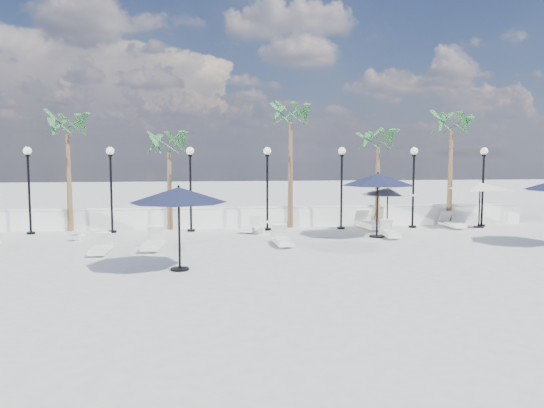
{
  "coord_description": "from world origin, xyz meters",
  "views": [
    {
      "loc": [
        -2.63,
        -17.71,
        3.55
      ],
      "look_at": [
        -0.13,
        3.54,
        1.5
      ],
      "focal_mm": 35.0,
      "sensor_mm": 36.0,
      "label": 1
    }
  ],
  "objects": [
    {
      "name": "lamppost_4",
      "position": [
        3.5,
        6.5,
        2.49
      ],
      "size": [
        0.36,
        0.36,
        3.84
      ],
      "color": "black",
      "rests_on": "ground"
    },
    {
      "name": "lounger_1",
      "position": [
        -4.74,
        2.03,
        0.24
      ],
      "size": [
        0.75,
        1.97,
        0.72
      ],
      "rotation": [
        0.0,
        0.0,
        -0.06
      ],
      "color": "white",
      "rests_on": "ground"
    },
    {
      "name": "parasol_navy_left",
      "position": [
        -3.57,
        -1.6,
        2.29
      ],
      "size": [
        2.95,
        2.95,
        2.6
      ],
      "color": "black",
      "rests_on": "ground"
    },
    {
      "name": "lounger_3",
      "position": [
        0.14,
        2.33,
        0.23
      ],
      "size": [
        0.7,
        1.87,
        0.69
      ],
      "rotation": [
        0.0,
        0.0,
        0.05
      ],
      "color": "white",
      "rests_on": "ground"
    },
    {
      "name": "palm_4",
      "position": [
        9.2,
        7.3,
        4.73
      ],
      "size": [
        2.6,
        2.6,
        5.7
      ],
      "color": "brown",
      "rests_on": "ground"
    },
    {
      "name": "parasol_cream_sq_b",
      "position": [
        10.2,
        6.2,
        2.15
      ],
      "size": [
        4.63,
        4.63,
        2.32
      ],
      "color": "black",
      "rests_on": "ground"
    },
    {
      "name": "lamppost_2",
      "position": [
        -3.5,
        6.5,
        2.49
      ],
      "size": [
        0.36,
        0.36,
        3.84
      ],
      "color": "black",
      "rests_on": "ground"
    },
    {
      "name": "side_table_2",
      "position": [
        -0.29,
        5.13,
        0.35
      ],
      "size": [
        0.6,
        0.6,
        0.58
      ],
      "color": "white",
      "rests_on": "ground"
    },
    {
      "name": "lounger_7",
      "position": [
        8.87,
        6.22,
        0.22
      ],
      "size": [
        0.66,
        1.79,
        0.66
      ],
      "rotation": [
        0.0,
        0.0,
        0.05
      ],
      "color": "white",
      "rests_on": "ground"
    },
    {
      "name": "side_table_0",
      "position": [
        -7.9,
        4.23,
        0.27
      ],
      "size": [
        0.46,
        0.46,
        0.45
      ],
      "color": "white",
      "rests_on": "ground"
    },
    {
      "name": "lamppost_5",
      "position": [
        7.0,
        6.5,
        2.49
      ],
      "size": [
        0.36,
        0.36,
        3.84
      ],
      "color": "black",
      "rests_on": "ground"
    },
    {
      "name": "lounger_2",
      "position": [
        -6.48,
        1.38,
        0.21
      ],
      "size": [
        0.59,
        1.69,
        0.63
      ],
      "rotation": [
        0.0,
        0.0,
        -0.03
      ],
      "color": "white",
      "rests_on": "ground"
    },
    {
      "name": "lounger_6",
      "position": [
        4.75,
        6.22,
        0.26
      ],
      "size": [
        0.98,
        2.17,
        0.79
      ],
      "rotation": [
        0.0,
        0.0,
        0.15
      ],
      "color": "white",
      "rests_on": "ground"
    },
    {
      "name": "palm_1",
      "position": [
        -4.5,
        7.3,
        3.75
      ],
      "size": [
        2.6,
        2.6,
        4.7
      ],
      "color": "brown",
      "rests_on": "ground"
    },
    {
      "name": "lamppost_6",
      "position": [
        10.5,
        6.5,
        2.49
      ],
      "size": [
        0.36,
        0.36,
        3.84
      ],
      "color": "black",
      "rests_on": "ground"
    },
    {
      "name": "lounger_4",
      "position": [
        4.93,
        3.75,
        0.22
      ],
      "size": [
        0.7,
        1.76,
        0.64
      ],
      "rotation": [
        0.0,
        0.0,
        -0.09
      ],
      "color": "white",
      "rests_on": "ground"
    },
    {
      "name": "balustrade",
      "position": [
        0.0,
        7.5,
        0.47
      ],
      "size": [
        26.0,
        0.3,
        1.01
      ],
      "color": "silver",
      "rests_on": "ground"
    },
    {
      "name": "parasol_navy_mid",
      "position": [
        4.4,
        3.92,
        2.44
      ],
      "size": [
        3.1,
        3.1,
        2.78
      ],
      "color": "black",
      "rests_on": "ground"
    },
    {
      "name": "side_table_1",
      "position": [
        -8.19,
        5.84,
        0.26
      ],
      "size": [
        0.44,
        0.44,
        0.43
      ],
      "color": "white",
      "rests_on": "ground"
    },
    {
      "name": "lamppost_3",
      "position": [
        0.0,
        6.5,
        2.49
      ],
      "size": [
        0.36,
        0.36,
        3.84
      ],
      "color": "black",
      "rests_on": "ground"
    },
    {
      "name": "lamppost_1",
      "position": [
        -7.0,
        6.5,
        2.49
      ],
      "size": [
        0.36,
        0.36,
        3.84
      ],
      "color": "black",
      "rests_on": "ground"
    },
    {
      "name": "lounger_5",
      "position": [
        -0.78,
        6.05,
        0.22
      ],
      "size": [
        1.09,
        1.8,
        0.64
      ],
      "rotation": [
        0.0,
        0.0,
        -0.34
      ],
      "color": "white",
      "rests_on": "ground"
    },
    {
      "name": "palm_3",
      "position": [
        5.5,
        7.3,
        3.95
      ],
      "size": [
        2.6,
        2.6,
        4.9
      ],
      "color": "brown",
      "rests_on": "ground"
    },
    {
      "name": "lamppost_0",
      "position": [
        -10.5,
        6.5,
        2.49
      ],
      "size": [
        0.36,
        0.36,
        3.84
      ],
      "color": "black",
      "rests_on": "ground"
    },
    {
      "name": "parasol_cream_sq_a",
      "position": [
        5.3,
        5.21,
        2.0
      ],
      "size": [
        4.41,
        4.41,
        2.17
      ],
      "color": "black",
      "rests_on": "ground"
    },
    {
      "name": "palm_0",
      "position": [
        -9.0,
        7.3,
        4.53
      ],
      "size": [
        2.6,
        2.6,
        5.5
      ],
      "color": "brown",
      "rests_on": "ground"
    },
    {
      "name": "ground",
      "position": [
        0.0,
        0.0,
        0.0
      ],
      "size": [
        100.0,
        100.0,
        0.0
      ],
      "primitive_type": "plane",
      "color": "#A1A19C",
      "rests_on": "ground"
    },
    {
      "name": "palm_2",
      "position": [
        1.2,
        7.3,
        5.12
      ],
      "size": [
        2.6,
        2.6,
        6.1
      ],
      "color": "brown",
      "rests_on": "ground"
    }
  ]
}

